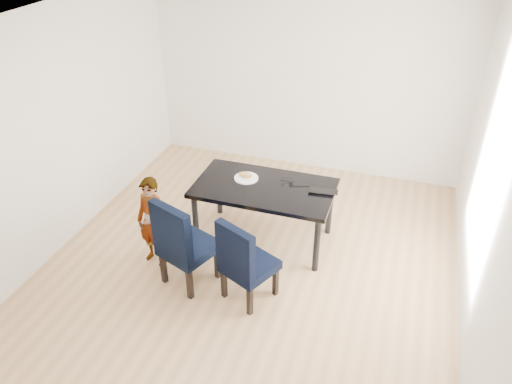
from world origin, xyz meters
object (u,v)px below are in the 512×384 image
(chair_left, at_px, (188,241))
(laptop, at_px, (324,189))
(dining_table, at_px, (264,213))
(plate, at_px, (246,178))
(chair_right, at_px, (250,259))
(child, at_px, (153,222))

(chair_left, xyz_separation_m, laptop, (1.20, 1.07, 0.24))
(dining_table, distance_m, plate, 0.47)
(chair_left, bearing_deg, chair_right, 17.71)
(dining_table, bearing_deg, laptop, 10.46)
(chair_right, relative_size, plate, 3.42)
(plate, bearing_deg, chair_right, -69.30)
(dining_table, height_order, child, child)
(chair_left, height_order, plate, chair_left)
(chair_right, distance_m, plate, 1.19)
(dining_table, distance_m, chair_left, 1.09)
(child, bearing_deg, chair_right, 0.34)
(dining_table, relative_size, chair_right, 1.65)
(dining_table, xyz_separation_m, laptop, (0.67, 0.12, 0.39))
(plate, relative_size, laptop, 0.87)
(dining_table, distance_m, chair_right, 1.00)
(chair_left, distance_m, plate, 1.10)
(plate, height_order, laptop, laptop)
(chair_right, height_order, child, child)
(dining_table, xyz_separation_m, chair_left, (-0.53, -0.94, 0.15))
(plate, bearing_deg, dining_table, -21.52)
(plate, bearing_deg, laptop, 1.47)
(chair_left, distance_m, child, 0.54)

